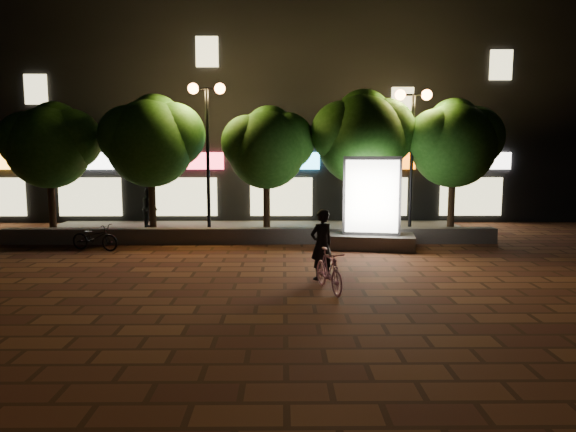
{
  "coord_description": "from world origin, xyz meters",
  "views": [
    {
      "loc": [
        1.07,
        -12.32,
        2.92
      ],
      "look_at": [
        1.21,
        1.5,
        1.21
      ],
      "focal_mm": 31.69,
      "sensor_mm": 36.0,
      "label": 1
    }
  ],
  "objects_px": {
    "tree_mid": "(268,145)",
    "pedestrian": "(150,207)",
    "scooter_pink": "(329,270)",
    "tree_right": "(363,134)",
    "ad_kiosk": "(372,212)",
    "street_lamp_left": "(207,120)",
    "tree_left": "(152,138)",
    "scooter_parked": "(95,237)",
    "street_lamp_right": "(413,124)",
    "tree_far_right": "(455,140)",
    "tree_far_left": "(51,142)",
    "rider": "(322,244)"
  },
  "relations": [
    {
      "from": "scooter_parked",
      "to": "pedestrian",
      "type": "distance_m",
      "value": 4.34
    },
    {
      "from": "ad_kiosk",
      "to": "pedestrian",
      "type": "height_order",
      "value": "ad_kiosk"
    },
    {
      "from": "tree_left",
      "to": "rider",
      "type": "xyz_separation_m",
      "value": [
        5.41,
        -6.23,
        -2.62
      ]
    },
    {
      "from": "scooter_parked",
      "to": "tree_far_left",
      "type": "bearing_deg",
      "value": 56.43
    },
    {
      "from": "scooter_pink",
      "to": "pedestrian",
      "type": "distance_m",
      "value": 10.79
    },
    {
      "from": "scooter_parked",
      "to": "pedestrian",
      "type": "relative_size",
      "value": 1.0
    },
    {
      "from": "rider",
      "to": "scooter_parked",
      "type": "relative_size",
      "value": 1.07
    },
    {
      "from": "tree_mid",
      "to": "tree_far_right",
      "type": "xyz_separation_m",
      "value": [
        6.5,
        0.0,
        0.15
      ]
    },
    {
      "from": "ad_kiosk",
      "to": "pedestrian",
      "type": "xyz_separation_m",
      "value": [
        -7.83,
        3.97,
        -0.29
      ]
    },
    {
      "from": "tree_right",
      "to": "scooter_pink",
      "type": "bearing_deg",
      "value": -104.02
    },
    {
      "from": "tree_far_left",
      "to": "ad_kiosk",
      "type": "bearing_deg",
      "value": -12.26
    },
    {
      "from": "tree_left",
      "to": "street_lamp_right",
      "type": "relative_size",
      "value": 0.98
    },
    {
      "from": "tree_left",
      "to": "tree_far_left",
      "type": "bearing_deg",
      "value": -180.0
    },
    {
      "from": "tree_far_left",
      "to": "scooter_pink",
      "type": "relative_size",
      "value": 3.07
    },
    {
      "from": "tree_right",
      "to": "street_lamp_right",
      "type": "bearing_deg",
      "value": -9.1
    },
    {
      "from": "pedestrian",
      "to": "tree_far_right",
      "type": "bearing_deg",
      "value": -106.39
    },
    {
      "from": "tree_far_right",
      "to": "ad_kiosk",
      "type": "relative_size",
      "value": 1.69
    },
    {
      "from": "street_lamp_right",
      "to": "ad_kiosk",
      "type": "bearing_deg",
      "value": -129.47
    },
    {
      "from": "tree_far_left",
      "to": "scooter_pink",
      "type": "distance_m",
      "value": 11.91
    },
    {
      "from": "street_lamp_right",
      "to": "pedestrian",
      "type": "xyz_separation_m",
      "value": [
        -9.54,
        1.9,
        -3.05
      ]
    },
    {
      "from": "tree_right",
      "to": "street_lamp_left",
      "type": "height_order",
      "value": "street_lamp_left"
    },
    {
      "from": "scooter_pink",
      "to": "tree_right",
      "type": "bearing_deg",
      "value": 60.58
    },
    {
      "from": "street_lamp_right",
      "to": "rider",
      "type": "relative_size",
      "value": 3.03
    },
    {
      "from": "tree_far_left",
      "to": "rider",
      "type": "bearing_deg",
      "value": -34.96
    },
    {
      "from": "tree_left",
      "to": "street_lamp_right",
      "type": "height_order",
      "value": "street_lamp_right"
    },
    {
      "from": "street_lamp_right",
      "to": "scooter_parked",
      "type": "distance_m",
      "value": 10.94
    },
    {
      "from": "ad_kiosk",
      "to": "scooter_parked",
      "type": "height_order",
      "value": "ad_kiosk"
    },
    {
      "from": "tree_far_left",
      "to": "street_lamp_right",
      "type": "height_order",
      "value": "street_lamp_right"
    },
    {
      "from": "street_lamp_right",
      "to": "scooter_parked",
      "type": "relative_size",
      "value": 3.24
    },
    {
      "from": "tree_mid",
      "to": "rider",
      "type": "bearing_deg",
      "value": -77.22
    },
    {
      "from": "tree_far_right",
      "to": "pedestrian",
      "type": "bearing_deg",
      "value": 171.61
    },
    {
      "from": "tree_right",
      "to": "tree_far_right",
      "type": "height_order",
      "value": "tree_right"
    },
    {
      "from": "ad_kiosk",
      "to": "scooter_pink",
      "type": "relative_size",
      "value": 1.87
    },
    {
      "from": "tree_far_right",
      "to": "rider",
      "type": "bearing_deg",
      "value": -129.24
    },
    {
      "from": "tree_far_left",
      "to": "scooter_pink",
      "type": "height_order",
      "value": "tree_far_left"
    },
    {
      "from": "ad_kiosk",
      "to": "pedestrian",
      "type": "bearing_deg",
      "value": 153.11
    },
    {
      "from": "tree_mid",
      "to": "pedestrian",
      "type": "xyz_separation_m",
      "value": [
        -4.59,
        1.64,
        -2.37
      ]
    },
    {
      "from": "tree_far_left",
      "to": "street_lamp_left",
      "type": "bearing_deg",
      "value": -2.76
    },
    {
      "from": "tree_left",
      "to": "scooter_parked",
      "type": "height_order",
      "value": "tree_left"
    },
    {
      "from": "tree_far_right",
      "to": "street_lamp_left",
      "type": "height_order",
      "value": "street_lamp_left"
    },
    {
      "from": "tree_far_left",
      "to": "tree_right",
      "type": "height_order",
      "value": "tree_right"
    },
    {
      "from": "street_lamp_right",
      "to": "tree_right",
      "type": "bearing_deg",
      "value": 170.9
    },
    {
      "from": "tree_left",
      "to": "scooter_pink",
      "type": "height_order",
      "value": "tree_left"
    },
    {
      "from": "pedestrian",
      "to": "ad_kiosk",
      "type": "bearing_deg",
      "value": -124.89
    },
    {
      "from": "street_lamp_right",
      "to": "rider",
      "type": "distance_m",
      "value": 7.59
    },
    {
      "from": "tree_right",
      "to": "street_lamp_left",
      "type": "bearing_deg",
      "value": -177.19
    },
    {
      "from": "tree_mid",
      "to": "scooter_parked",
      "type": "relative_size",
      "value": 2.93
    },
    {
      "from": "scooter_pink",
      "to": "rider",
      "type": "xyz_separation_m",
      "value": [
        -0.08,
        1.04,
        0.37
      ]
    },
    {
      "from": "street_lamp_right",
      "to": "ad_kiosk",
      "type": "distance_m",
      "value": 3.85
    },
    {
      "from": "rider",
      "to": "pedestrian",
      "type": "bearing_deg",
      "value": -83.45
    }
  ]
}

